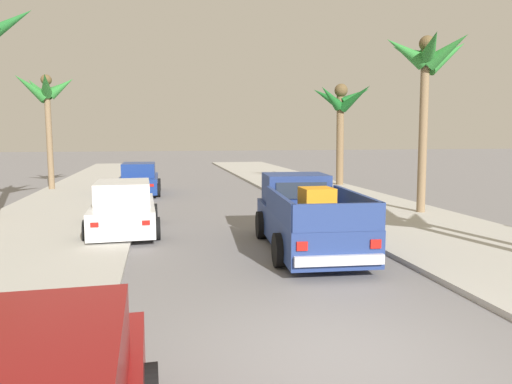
{
  "coord_description": "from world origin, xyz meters",
  "views": [
    {
      "loc": [
        -2.29,
        -5.47,
        2.9
      ],
      "look_at": [
        0.55,
        8.12,
        1.2
      ],
      "focal_mm": 32.88,
      "sensor_mm": 36.0,
      "label": 1
    }
  ],
  "objects_px": {
    "car_left_mid": "(139,180)",
    "car_left_near": "(124,209)",
    "palm_tree_right_fore": "(427,63)",
    "pickup_truck": "(306,218)",
    "palm_tree_left_mid": "(47,94)",
    "palm_tree_right_back": "(342,106)"
  },
  "relations": [
    {
      "from": "car_left_near",
      "to": "car_left_mid",
      "type": "bearing_deg",
      "value": 89.33
    },
    {
      "from": "car_left_mid",
      "to": "palm_tree_left_mid",
      "type": "relative_size",
      "value": 0.71
    },
    {
      "from": "palm_tree_left_mid",
      "to": "palm_tree_right_back",
      "type": "xyz_separation_m",
      "value": [
        15.45,
        -1.05,
        -0.45
      ]
    },
    {
      "from": "pickup_truck",
      "to": "car_left_mid",
      "type": "relative_size",
      "value": 1.25
    },
    {
      "from": "palm_tree_right_back",
      "to": "pickup_truck",
      "type": "bearing_deg",
      "value": -115.25
    },
    {
      "from": "car_left_mid",
      "to": "palm_tree_right_fore",
      "type": "height_order",
      "value": "palm_tree_right_fore"
    },
    {
      "from": "palm_tree_right_fore",
      "to": "palm_tree_right_back",
      "type": "height_order",
      "value": "palm_tree_right_fore"
    },
    {
      "from": "car_left_mid",
      "to": "palm_tree_right_back",
      "type": "xyz_separation_m",
      "value": [
        10.95,
        1.2,
        3.79
      ]
    },
    {
      "from": "pickup_truck",
      "to": "palm_tree_right_fore",
      "type": "relative_size",
      "value": 0.83
    },
    {
      "from": "car_left_mid",
      "to": "car_left_near",
      "type": "bearing_deg",
      "value": -90.67
    },
    {
      "from": "car_left_near",
      "to": "palm_tree_left_mid",
      "type": "height_order",
      "value": "palm_tree_left_mid"
    },
    {
      "from": "car_left_near",
      "to": "palm_tree_left_mid",
      "type": "relative_size",
      "value": 0.72
    },
    {
      "from": "pickup_truck",
      "to": "car_left_mid",
      "type": "bearing_deg",
      "value": 110.65
    },
    {
      "from": "pickup_truck",
      "to": "car_left_near",
      "type": "height_order",
      "value": "pickup_truck"
    },
    {
      "from": "palm_tree_left_mid",
      "to": "pickup_truck",
      "type": "bearing_deg",
      "value": -57.82
    },
    {
      "from": "car_left_near",
      "to": "palm_tree_left_mid",
      "type": "distance_m",
      "value": 13.0
    },
    {
      "from": "car_left_mid",
      "to": "palm_tree_right_fore",
      "type": "xyz_separation_m",
      "value": [
        10.26,
        -8.24,
        4.69
      ]
    },
    {
      "from": "car_left_near",
      "to": "car_left_mid",
      "type": "height_order",
      "value": "same"
    },
    {
      "from": "palm_tree_left_mid",
      "to": "car_left_mid",
      "type": "bearing_deg",
      "value": -26.56
    },
    {
      "from": "car_left_near",
      "to": "palm_tree_right_fore",
      "type": "relative_size",
      "value": 0.67
    },
    {
      "from": "car_left_mid",
      "to": "palm_tree_left_mid",
      "type": "xyz_separation_m",
      "value": [
        -4.51,
        2.25,
        4.24
      ]
    },
    {
      "from": "car_left_near",
      "to": "palm_tree_right_back",
      "type": "distance_m",
      "value": 15.66
    }
  ]
}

